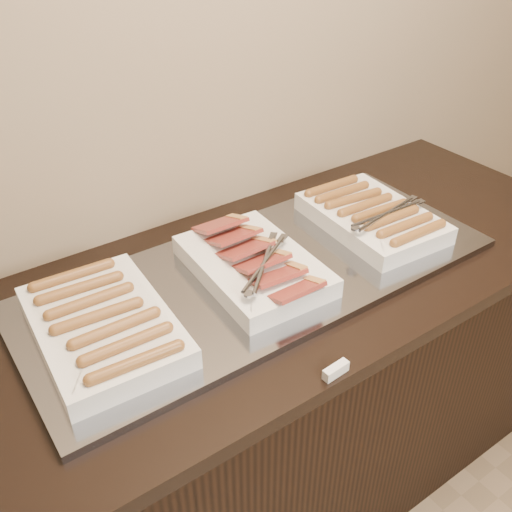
{
  "coord_description": "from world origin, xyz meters",
  "views": [
    {
      "loc": [
        -0.66,
        1.19,
        1.75
      ],
      "look_at": [
        0.0,
        2.13,
        0.97
      ],
      "focal_mm": 40.0,
      "sensor_mm": 36.0,
      "label": 1
    }
  ],
  "objects_px": {
    "dish_center": "(254,264)",
    "dish_right": "(372,216)",
    "counter": "(255,401)",
    "warming_tray": "(262,273)",
    "dish_left": "(103,324)"
  },
  "relations": [
    {
      "from": "dish_left",
      "to": "dish_right",
      "type": "relative_size",
      "value": 1.03
    },
    {
      "from": "dish_center",
      "to": "dish_right",
      "type": "distance_m",
      "value": 0.4
    },
    {
      "from": "dish_right",
      "to": "counter",
      "type": "bearing_deg",
      "value": -176.75
    },
    {
      "from": "dish_left",
      "to": "dish_center",
      "type": "bearing_deg",
      "value": 2.6
    },
    {
      "from": "warming_tray",
      "to": "dish_center",
      "type": "height_order",
      "value": "dish_center"
    },
    {
      "from": "warming_tray",
      "to": "dish_right",
      "type": "distance_m",
      "value": 0.38
    },
    {
      "from": "dish_right",
      "to": "warming_tray",
      "type": "bearing_deg",
      "value": -176.77
    },
    {
      "from": "warming_tray",
      "to": "dish_right",
      "type": "xyz_separation_m",
      "value": [
        0.38,
        -0.0,
        0.04
      ]
    },
    {
      "from": "dish_left",
      "to": "dish_right",
      "type": "xyz_separation_m",
      "value": [
        0.79,
        -0.0,
        0.0
      ]
    },
    {
      "from": "dish_left",
      "to": "dish_center",
      "type": "height_order",
      "value": "dish_center"
    },
    {
      "from": "warming_tray",
      "to": "counter",
      "type": "bearing_deg",
      "value": 180.0
    },
    {
      "from": "dish_center",
      "to": "dish_right",
      "type": "xyz_separation_m",
      "value": [
        0.4,
        0.0,
        0.0
      ]
    },
    {
      "from": "dish_center",
      "to": "dish_right",
      "type": "relative_size",
      "value": 1.0
    },
    {
      "from": "dish_left",
      "to": "dish_center",
      "type": "relative_size",
      "value": 1.03
    },
    {
      "from": "counter",
      "to": "warming_tray",
      "type": "height_order",
      "value": "warming_tray"
    }
  ]
}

